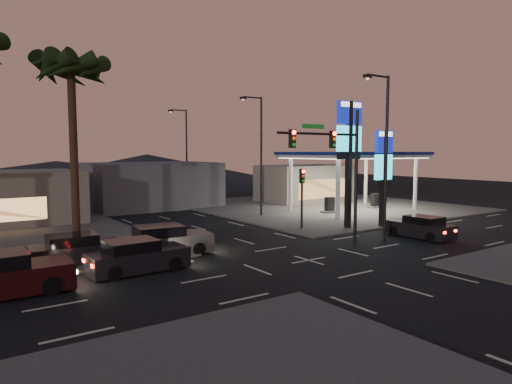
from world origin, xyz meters
TOP-DOWN VIEW (x-y plane):
  - ground at (0.00, 0.00)m, footprint 140.00×140.00m
  - corner_lot_ne at (16.00, 16.00)m, footprint 24.00×24.00m
  - gas_station at (16.00, 12.00)m, footprint 12.20×8.20m
  - convenience_store at (18.00, 21.00)m, footprint 10.00×6.00m
  - pylon_sign_tall at (8.50, 5.50)m, footprint 2.20×0.35m
  - pylon_sign_short at (11.00, 4.50)m, footprint 1.60×0.35m
  - traffic_signal_mast at (3.76, 1.99)m, footprint 6.10×0.39m
  - pedestal_signal at (5.50, 6.98)m, footprint 0.32×0.39m
  - streetlight_near at (6.79, 1.00)m, footprint 2.14×0.25m
  - streetlight_mid at (6.79, 14.00)m, footprint 2.14×0.25m
  - streetlight_far at (6.79, 28.00)m, footprint 2.14×0.25m
  - palm_a at (-9.00, 9.50)m, footprint 4.41×4.41m
  - building_far_mid at (2.00, 26.00)m, footprint 12.00×9.00m
  - hill_right at (15.00, 60.00)m, footprint 50.00×50.00m
  - hill_center at (0.00, 60.00)m, footprint 60.00×60.00m
  - car_lane_a_front at (-7.96, 2.87)m, footprint 4.67×2.09m
  - car_lane_b_front at (-5.57, 5.27)m, footprint 5.12×2.52m
  - car_lane_b_mid at (-9.82, 5.91)m, footprint 4.65×2.10m
  - suv_station at (10.00, 0.56)m, footprint 1.90×4.26m

SIDE VIEW (x-z plane):
  - ground at x=0.00m, z-range 0.00..0.00m
  - corner_lot_ne at x=16.00m, z-range 0.00..0.12m
  - suv_station at x=10.00m, z-range -0.05..1.36m
  - car_lane_b_mid at x=-9.82m, z-range -0.05..1.44m
  - car_lane_a_front at x=-7.96m, z-range -0.05..1.45m
  - car_lane_b_front at x=-5.57m, z-range -0.06..1.56m
  - convenience_store at x=18.00m, z-range 0.00..4.00m
  - hill_center at x=0.00m, z-range 0.00..4.00m
  - building_far_mid at x=2.00m, z-range 0.00..4.40m
  - hill_right at x=15.00m, z-range 0.00..5.00m
  - pedestal_signal at x=5.50m, z-range 0.77..5.07m
  - pylon_sign_short at x=11.00m, z-range 1.16..8.16m
  - gas_station at x=16.00m, z-range 2.34..7.82m
  - traffic_signal_mast at x=3.76m, z-range 1.23..9.23m
  - streetlight_near at x=6.79m, z-range 0.72..10.72m
  - streetlight_mid at x=6.79m, z-range 0.72..10.72m
  - streetlight_far at x=6.79m, z-range 0.72..10.72m
  - pylon_sign_tall at x=8.50m, z-range 1.89..10.89m
  - palm_a at x=-9.00m, z-range 4.00..14.86m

